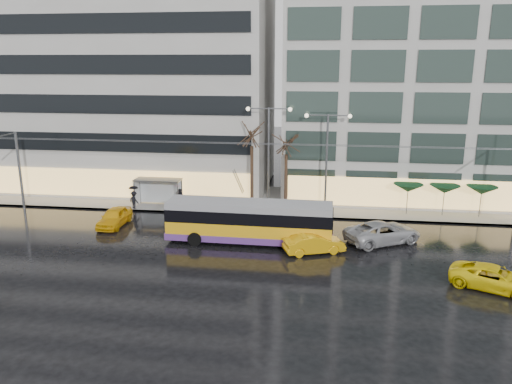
% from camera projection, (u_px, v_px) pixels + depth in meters
% --- Properties ---
extents(ground, '(140.00, 140.00, 0.00)m').
position_uv_depth(ground, '(222.00, 254.00, 34.46)').
color(ground, black).
rests_on(ground, ground).
extents(sidewalk, '(80.00, 10.00, 0.15)m').
position_uv_depth(sidewalk, '(272.00, 200.00, 47.60)').
color(sidewalk, gray).
rests_on(sidewalk, ground).
extents(kerb, '(80.00, 0.10, 0.15)m').
position_uv_depth(kerb, '(266.00, 216.00, 42.86)').
color(kerb, slate).
rests_on(kerb, ground).
extents(building_left, '(34.00, 14.00, 22.00)m').
position_uv_depth(building_left, '(106.00, 79.00, 51.91)').
color(building_left, '#A3A19C').
rests_on(building_left, sidewalk).
extents(building_right, '(32.00, 14.00, 25.00)m').
position_uv_depth(building_right, '(458.00, 64.00, 47.01)').
color(building_right, '#A3A19C').
rests_on(building_right, sidewalk).
extents(trolleybus, '(12.13, 4.83, 5.60)m').
position_uv_depth(trolleybus, '(249.00, 223.00, 36.34)').
color(trolleybus, gold).
rests_on(trolleybus, ground).
extents(catenary, '(42.24, 5.12, 7.00)m').
position_uv_depth(catenary, '(253.00, 171.00, 40.86)').
color(catenary, '#595B60').
rests_on(catenary, ground).
extents(bus_shelter, '(4.20, 1.60, 2.51)m').
position_uv_depth(bus_shelter, '(155.00, 186.00, 45.29)').
color(bus_shelter, '#595B60').
rests_on(bus_shelter, sidewalk).
extents(street_lamp_near, '(3.96, 0.36, 9.03)m').
position_uv_depth(street_lamp_near, '(269.00, 144.00, 43.03)').
color(street_lamp_near, '#595B60').
rests_on(street_lamp_near, sidewalk).
extents(street_lamp_far, '(3.96, 0.36, 8.53)m').
position_uv_depth(street_lamp_far, '(327.00, 149.00, 42.46)').
color(street_lamp_far, '#595B60').
rests_on(street_lamp_far, sidewalk).
extents(tree_a, '(3.20, 3.20, 8.40)m').
position_uv_depth(tree_a, '(252.00, 131.00, 43.14)').
color(tree_a, black).
rests_on(tree_a, sidewalk).
extents(tree_b, '(3.20, 3.20, 7.70)m').
position_uv_depth(tree_b, '(286.00, 139.00, 43.12)').
color(tree_b, black).
rests_on(tree_b, sidewalk).
extents(parasol_a, '(2.50, 2.50, 2.65)m').
position_uv_depth(parasol_a, '(408.00, 188.00, 42.57)').
color(parasol_a, '#595B60').
rests_on(parasol_a, sidewalk).
extents(parasol_b, '(2.50, 2.50, 2.65)m').
position_uv_depth(parasol_b, '(445.00, 189.00, 42.19)').
color(parasol_b, '#595B60').
rests_on(parasol_b, sidewalk).
extents(parasol_c, '(2.50, 2.50, 2.65)m').
position_uv_depth(parasol_c, '(482.00, 190.00, 41.80)').
color(parasol_c, '#595B60').
rests_on(parasol_c, sidewalk).
extents(taxi_a, '(1.74, 4.32, 1.47)m').
position_uv_depth(taxi_a, '(114.00, 217.00, 40.26)').
color(taxi_a, '#EAAC0C').
rests_on(taxi_a, ground).
extents(taxi_b, '(4.49, 2.91, 1.40)m').
position_uv_depth(taxi_b, '(314.00, 243.00, 34.56)').
color(taxi_b, '#E2A10B').
rests_on(taxi_b, ground).
extents(taxi_c, '(5.43, 4.10, 1.37)m').
position_uv_depth(taxi_c, '(494.00, 278.00, 29.05)').
color(taxi_c, yellow).
rests_on(taxi_c, ground).
extents(sedan_silver, '(6.28, 5.08, 1.59)m').
position_uv_depth(sedan_silver, '(383.00, 232.00, 36.51)').
color(sedan_silver, '#A5A5AA').
rests_on(sedan_silver, ground).
extents(pedestrian_a, '(0.96, 0.98, 2.19)m').
position_uv_depth(pedestrian_a, '(178.00, 192.00, 44.43)').
color(pedestrian_a, black).
rests_on(pedestrian_a, sidewalk).
extents(pedestrian_b, '(0.83, 0.67, 1.64)m').
position_uv_depth(pedestrian_b, '(180.00, 197.00, 45.26)').
color(pedestrian_b, black).
rests_on(pedestrian_b, sidewalk).
extents(pedestrian_c, '(1.18, 1.11, 2.11)m').
position_uv_depth(pedestrian_c, '(134.00, 196.00, 44.43)').
color(pedestrian_c, black).
rests_on(pedestrian_c, sidewalk).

